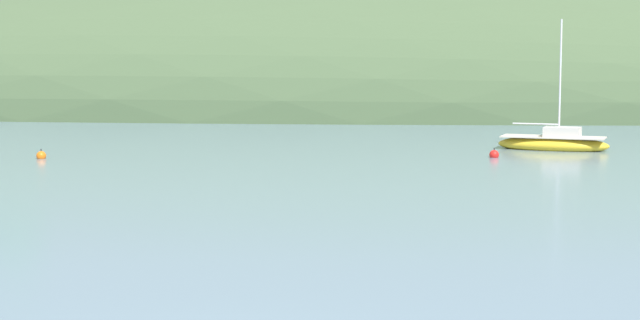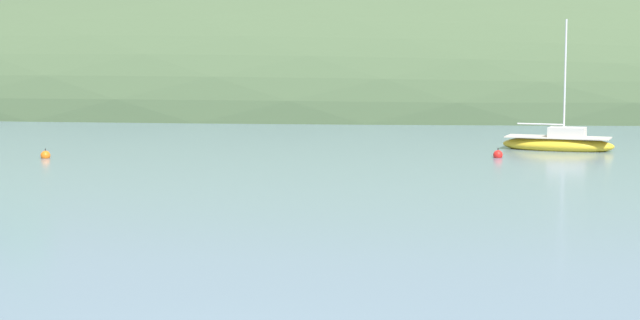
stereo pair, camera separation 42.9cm
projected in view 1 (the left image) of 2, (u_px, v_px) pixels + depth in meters
The scene contains 4 objects.
far_shoreline_hill at pixel (369, 108), 85.75m from camera, with size 150.00×36.00×26.09m.
sailboat_navy_dinghy at pixel (554, 143), 50.65m from camera, with size 5.70×3.31×6.56m.
mooring_buoy_inner at pixel (494, 155), 47.00m from camera, with size 0.44×0.44×0.54m.
mooring_buoy_channel at pixel (41, 156), 46.48m from camera, with size 0.44×0.44×0.54m.
Camera 1 is at (2.64, -14.16, 4.82)m, focal length 57.97 mm.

